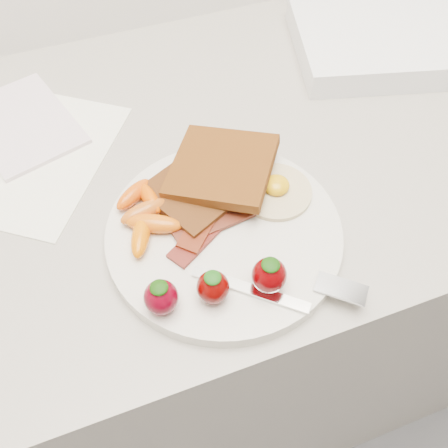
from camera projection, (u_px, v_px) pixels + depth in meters
name	position (u px, v px, depth m)	size (l,w,h in m)	color
counter	(210.00, 302.00, 1.03)	(2.00, 0.60, 0.90)	gray
plate	(224.00, 234.00, 0.57)	(0.27, 0.27, 0.02)	silver
toast_lower	(195.00, 192.00, 0.59)	(0.10, 0.10, 0.01)	#41230B
toast_upper	(222.00, 167.00, 0.59)	(0.12, 0.12, 0.01)	#4F1B09
fried_egg	(276.00, 190.00, 0.59)	(0.10, 0.10, 0.02)	beige
bacon_strips	(209.00, 223.00, 0.57)	(0.12, 0.10, 0.01)	#4C120E
baby_carrots	(145.00, 214.00, 0.57)	(0.07, 0.11, 0.02)	#BC5714
strawberries	(217.00, 286.00, 0.50)	(0.15, 0.05, 0.04)	#57010F
fork	(292.00, 289.00, 0.52)	(0.17, 0.11, 0.00)	white
paper_sheet	(35.00, 156.00, 0.66)	(0.18, 0.24, 0.00)	white
notepad	(23.00, 123.00, 0.69)	(0.12, 0.18, 0.01)	silver
appliance	(383.00, 40.00, 0.78)	(0.27, 0.21, 0.04)	white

